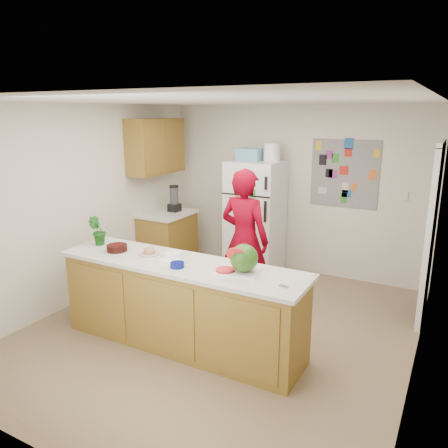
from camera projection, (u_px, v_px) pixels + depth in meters
The scene contains 26 objects.
floor at pixel (221, 329), 4.97m from camera, with size 4.00×4.50×0.02m, color brown.
wall_back at pixel (293, 190), 6.58m from camera, with size 4.00×0.02×2.50m, color beige.
wall_left at pixel (84, 204), 5.59m from camera, with size 0.02×4.50×2.50m, color beige.
wall_right at pixel (427, 250), 3.73m from camera, with size 0.02×4.50×2.50m, color beige.
ceiling at pixel (221, 100), 4.34m from camera, with size 4.00×4.50×0.02m, color white.
doorway at pixel (432, 235), 5.03m from camera, with size 0.03×0.85×2.04m, color black.
peninsula_base at pixel (181, 306), 4.53m from camera, with size 2.60×0.62×0.88m, color brown.
peninsula_top at pixel (180, 264), 4.41m from camera, with size 2.68×0.70×0.04m, color silver.
side_counter_base at pixel (168, 242), 6.79m from camera, with size 0.60×0.80×0.86m, color brown.
side_counter_top at pixel (167, 214), 6.68m from camera, with size 0.64×0.84×0.04m, color silver.
upper_cabinets at pixel (156, 146), 6.44m from camera, with size 0.35×1.00×0.80m, color brown.
refrigerator at pixel (255, 218), 6.56m from camera, with size 0.75×0.70×1.70m, color silver.
fridge_top_bin at pixel (250, 154), 6.38m from camera, with size 0.35×0.28×0.18m, color #5999B2.
photo_collage at pixel (344, 174), 6.14m from camera, with size 0.95×0.01×0.95m, color slate.
person at pixel (244, 240), 5.33m from camera, with size 0.64×0.42×1.75m, color #6F0011.
blender_appliance at pixel (174, 199), 6.71m from camera, with size 0.13×0.13×0.38m, color black.
cutting_board at pixel (237, 272), 4.13m from camera, with size 0.41×0.31×0.01m, color white.
watermelon at pixel (244, 258), 4.09m from camera, with size 0.27×0.27×0.27m, color #305914.
watermelon_slice at pixel (225, 270), 4.13m from camera, with size 0.17×0.17×0.02m, color #C5123D.
cherry_bowl at pixel (117, 248), 4.76m from camera, with size 0.22×0.22×0.07m, color black.
white_bowl at pixel (173, 255), 4.54m from camera, with size 0.19×0.19×0.06m, color silver.
cobalt_bowl at pixel (177, 265), 4.26m from camera, with size 0.14×0.14×0.05m, color #060F61.
plate at pixel (149, 254), 4.64m from camera, with size 0.22×0.22×0.02m, color tan.
paper_towel at pixel (169, 260), 4.43m from camera, with size 0.19×0.17×0.02m, color white.
keys at pixel (284, 286), 3.78m from camera, with size 0.08×0.04×0.01m, color gray.
potted_plant at pixel (97, 231), 4.94m from camera, with size 0.18×0.15×0.33m, color #113F0A.
Camera 1 is at (2.19, -3.95, 2.39)m, focal length 35.00 mm.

